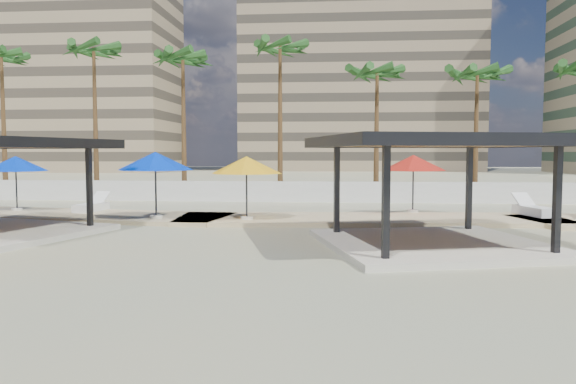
% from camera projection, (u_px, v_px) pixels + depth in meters
% --- Properties ---
extents(ground, '(200.00, 200.00, 0.00)m').
position_uv_depth(ground, '(315.00, 249.00, 16.65)').
color(ground, tan).
rests_on(ground, ground).
extents(promenade, '(44.45, 7.97, 0.24)m').
position_uv_depth(promenade, '(369.00, 218.00, 24.08)').
color(promenade, '#C6B284').
rests_on(promenade, ground).
extents(boundary_wall, '(56.00, 0.30, 1.20)m').
position_uv_depth(boundary_wall, '(326.00, 192.00, 32.50)').
color(boundary_wall, silver).
rests_on(boundary_wall, ground).
extents(building_west, '(34.00, 16.00, 32.40)m').
position_uv_depth(building_west, '(63.00, 73.00, 86.90)').
color(building_west, '#937F60').
rests_on(building_west, ground).
extents(building_mid, '(38.00, 16.00, 30.40)m').
position_uv_depth(building_mid, '(359.00, 84.00, 92.79)').
color(building_mid, '#847259').
rests_on(building_mid, ground).
extents(pavilion_central, '(8.12, 8.12, 3.36)m').
position_uv_depth(pavilion_central, '(434.00, 181.00, 16.87)').
color(pavilion_central, beige).
rests_on(pavilion_central, ground).
extents(umbrella_a, '(3.74, 3.74, 2.53)m').
position_uv_depth(umbrella_a, '(16.00, 164.00, 26.00)').
color(umbrella_a, beige).
rests_on(umbrella_a, promenade).
extents(umbrella_b, '(2.93, 2.93, 2.54)m').
position_uv_depth(umbrella_b, '(246.00, 165.00, 22.51)').
color(umbrella_b, beige).
rests_on(umbrella_b, promenade).
extents(umbrella_c, '(3.62, 3.62, 2.59)m').
position_uv_depth(umbrella_c, '(413.00, 163.00, 25.26)').
color(umbrella_c, beige).
rests_on(umbrella_c, promenade).
extents(umbrella_f, '(3.49, 3.49, 2.72)m').
position_uv_depth(umbrella_f, '(155.00, 161.00, 22.84)').
color(umbrella_f, beige).
rests_on(umbrella_f, promenade).
extents(lounger_a, '(0.94, 2.29, 0.84)m').
position_uv_depth(lounger_a, '(92.00, 207.00, 25.93)').
color(lounger_a, white).
rests_on(lounger_a, promenade).
extents(lounger_b, '(1.32, 2.51, 0.91)m').
position_uv_depth(lounger_b, '(534.00, 210.00, 24.15)').
color(lounger_b, white).
rests_on(lounger_b, promenade).
extents(palm_a, '(3.00, 3.00, 9.87)m').
position_uv_depth(palm_a, '(1.00, 63.00, 36.10)').
color(palm_a, brown).
rests_on(palm_a, ground).
extents(palm_b, '(3.00, 3.00, 10.26)m').
position_uv_depth(palm_b, '(94.00, 56.00, 35.94)').
color(palm_b, brown).
rests_on(palm_b, ground).
extents(palm_c, '(3.00, 3.00, 9.55)m').
position_uv_depth(palm_c, '(183.00, 64.00, 34.85)').
color(palm_c, brown).
rests_on(palm_c, ground).
extents(palm_d, '(3.00, 3.00, 10.27)m').
position_uv_depth(palm_d, '(280.00, 54.00, 35.06)').
color(palm_d, brown).
rests_on(palm_d, ground).
extents(palm_e, '(3.00, 3.00, 8.57)m').
position_uv_depth(palm_e, '(377.00, 78.00, 34.14)').
color(palm_e, brown).
rests_on(palm_e, ground).
extents(palm_f, '(3.00, 3.00, 8.43)m').
position_uv_depth(palm_f, '(477.00, 79.00, 33.81)').
color(palm_f, brown).
rests_on(palm_f, ground).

